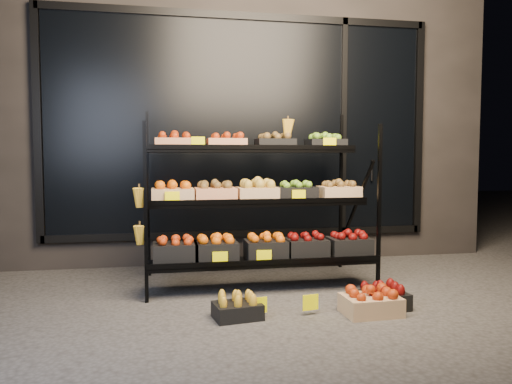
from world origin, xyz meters
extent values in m
plane|color=#514F4C|center=(0.00, 0.00, 0.00)|extent=(24.00, 24.00, 0.00)
cube|color=#2D2826|center=(0.00, 2.60, 1.75)|extent=(6.00, 2.00, 3.50)
cube|color=black|center=(0.00, 1.58, 1.55)|extent=(4.20, 0.04, 2.40)
cube|color=black|center=(0.00, 1.56, 0.34)|extent=(4.30, 0.06, 0.08)
cube|color=black|center=(0.00, 1.56, 2.76)|extent=(4.30, 0.06, 0.08)
cube|color=black|center=(-2.15, 1.56, 1.55)|extent=(0.08, 0.06, 2.50)
cube|color=black|center=(2.15, 1.56, 1.55)|extent=(0.08, 0.06, 2.50)
cube|color=black|center=(1.20, 1.56, 1.55)|extent=(0.06, 0.06, 2.50)
cylinder|color=black|center=(1.55, 1.53, 1.05)|extent=(0.02, 0.02, 0.25)
cube|color=black|center=(-1.02, 0.18, 0.75)|extent=(0.03, 0.03, 1.50)
cube|color=black|center=(1.02, 0.18, 0.75)|extent=(0.03, 0.03, 1.50)
cube|color=black|center=(-1.02, 1.15, 0.83)|extent=(0.03, 0.03, 1.66)
cube|color=black|center=(1.02, 1.15, 0.83)|extent=(0.03, 0.03, 1.66)
cube|color=black|center=(0.00, 0.35, 0.27)|extent=(2.05, 0.42, 0.03)
cube|color=black|center=(0.00, 0.15, 0.30)|extent=(2.05, 0.02, 0.05)
cube|color=black|center=(0.00, 0.65, 0.77)|extent=(2.05, 0.40, 0.03)
cube|color=black|center=(0.00, 0.46, 0.80)|extent=(2.05, 0.02, 0.05)
cube|color=black|center=(0.00, 0.95, 1.27)|extent=(2.05, 0.40, 0.03)
cube|color=black|center=(0.00, 0.76, 1.30)|extent=(2.05, 0.02, 0.05)
cube|color=tan|center=(-0.76, 0.95, 1.33)|extent=(0.38, 0.28, 0.11)
ellipsoid|color=#B1280C|center=(-0.76, 0.95, 1.42)|extent=(0.32, 0.24, 0.07)
cube|color=tan|center=(-0.25, 0.95, 1.33)|extent=(0.38, 0.28, 0.11)
ellipsoid|color=#B1280C|center=(-0.25, 0.95, 1.42)|extent=(0.32, 0.24, 0.07)
cube|color=black|center=(0.24, 0.95, 1.33)|extent=(0.38, 0.28, 0.11)
ellipsoid|color=brown|center=(0.24, 0.95, 1.42)|extent=(0.32, 0.24, 0.07)
cube|color=black|center=(0.78, 0.95, 1.33)|extent=(0.38, 0.28, 0.11)
ellipsoid|color=#6EA228|center=(0.78, 0.95, 1.42)|extent=(0.32, 0.24, 0.07)
cube|color=tan|center=(-0.79, 0.65, 0.85)|extent=(0.38, 0.28, 0.14)
ellipsoid|color=orange|center=(-0.79, 0.65, 0.95)|extent=(0.32, 0.24, 0.07)
cube|color=tan|center=(-0.40, 0.65, 0.85)|extent=(0.38, 0.28, 0.14)
ellipsoid|color=brown|center=(-0.40, 0.65, 0.95)|extent=(0.32, 0.24, 0.07)
cube|color=tan|center=(0.00, 0.65, 0.85)|extent=(0.38, 0.28, 0.14)
ellipsoid|color=gold|center=(0.00, 0.65, 0.95)|extent=(0.32, 0.24, 0.07)
cube|color=black|center=(0.38, 0.65, 0.85)|extent=(0.38, 0.28, 0.14)
ellipsoid|color=#6EA228|center=(0.38, 0.65, 0.95)|extent=(0.32, 0.24, 0.07)
cube|color=tan|center=(0.82, 0.65, 0.85)|extent=(0.38, 0.28, 0.14)
ellipsoid|color=brown|center=(0.82, 0.65, 0.95)|extent=(0.32, 0.24, 0.07)
cube|color=black|center=(-0.78, 0.35, 0.37)|extent=(0.38, 0.28, 0.18)
ellipsoid|color=#B1280C|center=(-0.78, 0.35, 0.49)|extent=(0.32, 0.24, 0.07)
cube|color=black|center=(-0.43, 0.35, 0.37)|extent=(0.38, 0.28, 0.18)
ellipsoid|color=orange|center=(-0.43, 0.35, 0.49)|extent=(0.32, 0.24, 0.07)
cube|color=black|center=(0.03, 0.35, 0.37)|extent=(0.38, 0.28, 0.18)
ellipsoid|color=orange|center=(0.03, 0.35, 0.49)|extent=(0.32, 0.24, 0.07)
cube|color=black|center=(0.39, 0.35, 0.37)|extent=(0.38, 0.28, 0.18)
ellipsoid|color=#650907|center=(0.39, 0.35, 0.49)|extent=(0.32, 0.24, 0.07)
cube|color=black|center=(0.81, 0.35, 0.37)|extent=(0.38, 0.28, 0.18)
ellipsoid|color=#650907|center=(0.81, 0.35, 0.49)|extent=(0.32, 0.24, 0.07)
ellipsoid|color=gold|center=(-1.07, 0.20, 0.96)|extent=(0.14, 0.08, 0.22)
ellipsoid|color=gold|center=(-1.07, 0.20, 0.65)|extent=(0.14, 0.08, 0.22)
ellipsoid|color=gold|center=(0.35, 0.85, 1.59)|extent=(0.14, 0.08, 0.22)
cube|color=#FFF400|center=(-0.80, 0.50, 0.84)|extent=(0.13, 0.01, 0.12)
cube|color=#FFF400|center=(0.37, 0.50, 0.84)|extent=(0.13, 0.01, 0.12)
cube|color=#FFF400|center=(0.77, 0.80, 1.34)|extent=(0.13, 0.01, 0.12)
cube|color=#FFF400|center=(-0.55, 0.80, 1.34)|extent=(0.13, 0.01, 0.12)
cube|color=#FFF400|center=(-0.41, 0.20, 0.34)|extent=(0.13, 0.01, 0.12)
cube|color=#FFF400|center=(-0.03, 0.20, 0.34)|extent=(0.13, 0.01, 0.12)
cube|color=#FFF400|center=(-0.19, -0.40, 0.06)|extent=(0.13, 0.01, 0.12)
cube|color=#FFF400|center=(0.21, -0.40, 0.06)|extent=(0.13, 0.01, 0.12)
cube|color=black|center=(-0.35, -0.37, 0.06)|extent=(0.38, 0.30, 0.12)
ellipsoid|color=gold|center=(-0.35, -0.37, 0.15)|extent=(0.32, 0.25, 0.07)
cube|color=tan|center=(0.67, -0.47, 0.07)|extent=(0.43, 0.32, 0.14)
ellipsoid|color=#B1280C|center=(0.67, -0.47, 0.17)|extent=(0.36, 0.27, 0.07)
cube|color=black|center=(0.81, -0.35, 0.07)|extent=(0.42, 0.33, 0.13)
ellipsoid|color=#650907|center=(0.81, -0.35, 0.16)|extent=(0.35, 0.28, 0.07)
camera|label=1|loc=(-0.90, -3.99, 1.21)|focal=35.00mm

